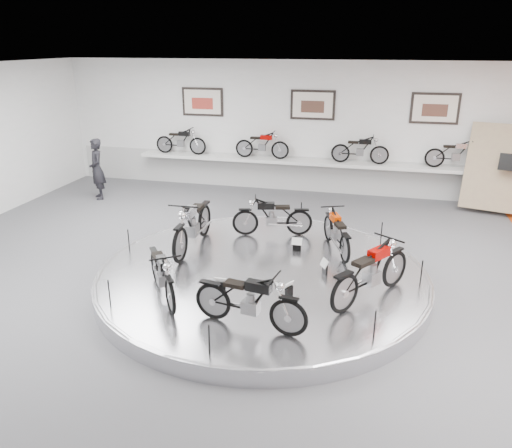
% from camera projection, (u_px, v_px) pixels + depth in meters
% --- Properties ---
extents(floor, '(16.00, 16.00, 0.00)m').
position_uv_depth(floor, '(259.00, 290.00, 9.57)').
color(floor, '#505053').
rests_on(floor, ground).
extents(ceiling, '(16.00, 16.00, 0.00)m').
position_uv_depth(ceiling, '(259.00, 73.00, 8.19)').
color(ceiling, white).
rests_on(ceiling, wall_back).
extents(wall_back, '(16.00, 0.00, 16.00)m').
position_uv_depth(wall_back, '(312.00, 128.00, 15.27)').
color(wall_back, white).
rests_on(wall_back, floor).
extents(dado_band, '(15.68, 0.04, 1.10)m').
position_uv_depth(dado_band, '(310.00, 174.00, 15.75)').
color(dado_band, '#BCBCBA').
rests_on(dado_band, floor).
extents(display_platform, '(6.40, 6.40, 0.30)m').
position_uv_depth(display_platform, '(262.00, 277.00, 9.79)').
color(display_platform, silver).
rests_on(display_platform, floor).
extents(platform_rim, '(6.40, 6.40, 0.10)m').
position_uv_depth(platform_rim, '(262.00, 271.00, 9.75)').
color(platform_rim, '#B2B2BA').
rests_on(platform_rim, display_platform).
extents(shelf, '(11.00, 0.55, 0.10)m').
position_uv_depth(shelf, '(309.00, 162.00, 15.34)').
color(shelf, silver).
rests_on(shelf, wall_back).
extents(poster_left, '(1.35, 0.06, 0.88)m').
position_uv_depth(poster_left, '(203.00, 102.00, 15.77)').
color(poster_left, white).
rests_on(poster_left, wall_back).
extents(poster_center, '(1.35, 0.06, 0.88)m').
position_uv_depth(poster_center, '(313.00, 105.00, 14.99)').
color(poster_center, white).
rests_on(poster_center, wall_back).
extents(poster_right, '(1.35, 0.06, 0.88)m').
position_uv_depth(poster_right, '(435.00, 108.00, 14.21)').
color(poster_right, white).
rests_on(poster_right, wall_back).
extents(shelf_bike_a, '(1.22, 0.43, 0.73)m').
position_uv_depth(shelf_bike_a, '(181.00, 143.00, 16.13)').
color(shelf_bike_a, black).
rests_on(shelf_bike_a, shelf).
extents(shelf_bike_b, '(1.22, 0.43, 0.73)m').
position_uv_depth(shelf_bike_b, '(262.00, 147.00, 15.53)').
color(shelf_bike_b, '#940300').
rests_on(shelf_bike_b, shelf).
extents(shelf_bike_c, '(1.22, 0.43, 0.73)m').
position_uv_depth(shelf_bike_c, '(360.00, 151.00, 14.86)').
color(shelf_bike_c, black).
rests_on(shelf_bike_c, shelf).
extents(shelf_bike_d, '(1.22, 0.43, 0.73)m').
position_uv_depth(shelf_bike_d, '(456.00, 156.00, 14.26)').
color(shelf_bike_d, silver).
rests_on(shelf_bike_d, shelf).
extents(bike_a, '(1.06, 1.60, 0.89)m').
position_uv_depth(bike_a, '(337.00, 231.00, 10.47)').
color(bike_a, '#D23600').
rests_on(bike_a, display_platform).
extents(bike_b, '(1.64, 0.90, 0.91)m').
position_uv_depth(bike_b, '(272.00, 216.00, 11.33)').
color(bike_b, black).
rests_on(bike_b, display_platform).
extents(bike_c, '(0.69, 1.90, 1.12)m').
position_uv_depth(bike_c, '(193.00, 224.00, 10.57)').
color(bike_c, silver).
rests_on(bike_c, display_platform).
extents(bike_d, '(1.34, 1.57, 0.91)m').
position_uv_depth(bike_d, '(162.00, 273.00, 8.56)').
color(bike_d, black).
rests_on(bike_d, display_platform).
extents(bike_e, '(1.67, 0.82, 0.94)m').
position_uv_depth(bike_e, '(250.00, 300.00, 7.63)').
color(bike_e, black).
rests_on(bike_e, display_platform).
extents(bike_f, '(1.52, 1.81, 1.04)m').
position_uv_depth(bike_f, '(372.00, 271.00, 8.47)').
color(bike_f, '#940300').
rests_on(bike_f, display_platform).
extents(visitor, '(0.76, 0.79, 1.82)m').
position_uv_depth(visitor, '(97.00, 169.00, 14.89)').
color(visitor, black).
rests_on(visitor, floor).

